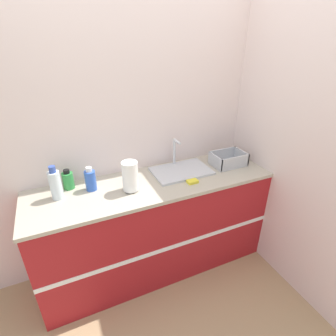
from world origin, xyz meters
TOP-DOWN VIEW (x-y plane):
  - ground_plane at (0.00, 0.00)m, footprint 12.00×12.00m
  - wall_back at (0.00, 0.62)m, footprint 4.44×0.06m
  - wall_right at (1.05, 0.29)m, footprint 0.06×2.59m
  - counter_cabinet at (0.00, 0.29)m, footprint 2.06×0.61m
  - sink at (0.29, 0.36)m, footprint 0.51×0.34m
  - paper_towel_roll at (-0.21, 0.24)m, footprint 0.13×0.13m
  - dish_rack at (0.76, 0.31)m, footprint 0.31×0.22m
  - bottle_clear at (-0.75, 0.36)m, footprint 0.09×0.09m
  - bottle_blue at (-0.50, 0.38)m, footprint 0.08×0.08m
  - bottle_green at (-0.66, 0.48)m, footprint 0.09×0.09m
  - sponge at (0.29, 0.15)m, footprint 0.09×0.06m

SIDE VIEW (x-z plane):
  - ground_plane at x=0.00m, z-range 0.00..0.00m
  - counter_cabinet at x=0.00m, z-range 0.00..0.94m
  - sponge at x=0.29m, z-range 0.93..0.96m
  - sink at x=0.29m, z-range 0.82..1.09m
  - dish_rack at x=0.76m, z-range 0.92..1.04m
  - bottle_green at x=-0.66m, z-range 0.93..1.09m
  - bottle_blue at x=-0.50m, z-range 0.92..1.12m
  - bottle_clear at x=-0.75m, z-range 0.92..1.19m
  - paper_towel_roll at x=-0.21m, z-range 0.94..1.18m
  - wall_back at x=0.00m, z-range 0.00..2.60m
  - wall_right at x=1.05m, z-range 0.00..2.60m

